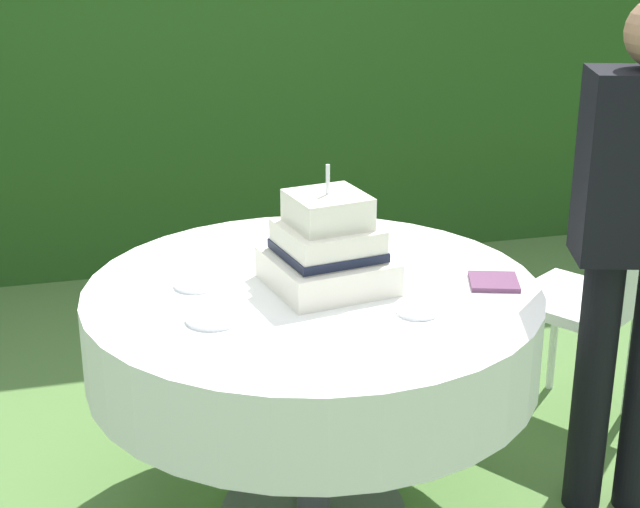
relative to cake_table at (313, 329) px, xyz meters
name	(u,v)px	position (x,y,z in m)	size (l,w,h in m)	color
foliage_hedge	(192,19)	(0.00, 2.43, 0.61)	(6.96, 0.41, 2.51)	#234C19
cake_table	(313,329)	(0.00, 0.00, 0.00)	(1.33, 1.33, 0.78)	#4C4C51
wedding_cake	(328,249)	(0.05, 0.01, 0.24)	(0.38, 0.38, 0.36)	silver
serving_plate_near	(418,311)	(0.23, -0.25, 0.14)	(0.12, 0.12, 0.01)	white
serving_plate_far	(196,285)	(-0.33, 0.09, 0.14)	(0.12, 0.12, 0.01)	white
serving_plate_left	(369,239)	(0.28, 0.34, 0.14)	(0.13, 0.13, 0.01)	white
serving_plate_right	(213,319)	(-0.32, -0.16, 0.14)	(0.15, 0.15, 0.01)	white
napkin_stack	(494,282)	(0.52, -0.11, 0.14)	(0.14, 0.14, 0.01)	#603856
garden_chair	(599,289)	(1.12, 0.29, -0.11)	(0.55, 0.55, 0.89)	white
standing_person	(638,232)	(0.93, -0.19, 0.28)	(0.40, 0.30, 1.60)	black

